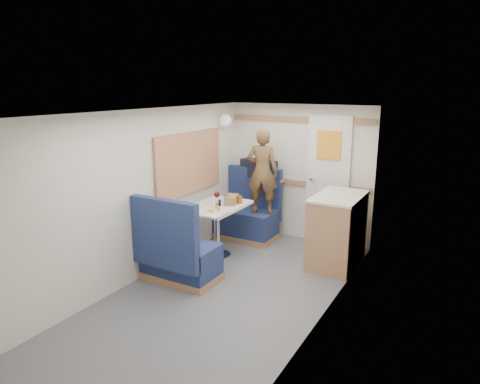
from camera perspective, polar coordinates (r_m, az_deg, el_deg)
The scene contains 27 objects.
floor at distance 4.81m, azimuth -2.85°, elevation -13.98°, with size 4.50×4.50×0.00m, color #515156.
ceiling at distance 4.25m, azimuth -3.19°, elevation 10.56°, with size 4.50×4.50×0.00m, color silver.
wall_back at distance 6.38m, azimuth 7.89°, elevation 2.55°, with size 2.20×0.02×2.00m, color silver.
wall_left at distance 5.08m, azimuth -13.54°, elevation -0.67°, with size 0.02×4.50×2.00m, color silver.
wall_right at distance 3.97m, azimuth 10.56°, elevation -4.65°, with size 0.02×4.50×2.00m, color silver.
oak_trim_low at distance 6.40m, azimuth 7.78°, elevation 1.20°, with size 2.15×0.02×0.08m, color #9F6A48.
oak_trim_high at distance 6.26m, azimuth 8.06°, elevation 9.53°, with size 2.15×0.02×0.08m, color #9F6A48.
side_window at distance 5.77m, azimuth -6.79°, elevation 3.89°, with size 0.04×1.30×0.72m, color gray.
rear_door at distance 6.21m, azimuth 11.62°, elevation 1.81°, with size 0.62×0.12×1.86m.
dinette_table at distance 5.69m, azimuth -3.09°, elevation -3.26°, with size 0.62×0.92×0.72m.
bench_far at distance 6.48m, azimuth 1.06°, elevation -3.53°, with size 0.90×0.59×1.05m.
bench_near at distance 5.12m, azimuth -8.31°, elevation -8.58°, with size 0.90×0.59×1.05m.
ledge at distance 6.55m, azimuth 2.14°, elevation 1.90°, with size 0.90×0.14×0.04m, color #9F6A48.
dome_light at distance 6.38m, azimuth -2.07°, elevation 9.48°, with size 0.20×0.20×0.20m, color white.
galley_counter at distance 5.62m, azimuth 12.81°, elevation -4.89°, with size 0.57×0.92×0.92m.
person at distance 6.10m, azimuth 2.99°, elevation 2.76°, with size 0.45×0.29×1.23m, color brown.
duffel_bag at distance 6.50m, azimuth 2.49°, elevation 3.17°, with size 0.55×0.26×0.26m, color black.
tray at distance 5.24m, azimuth -3.41°, elevation -2.93°, with size 0.24×0.31×0.02m, color silver.
orange_fruit at distance 5.32m, azimuth -3.08°, elevation -2.18°, with size 0.07×0.07×0.07m, color #E25A0A.
cheese_block at distance 5.30m, azimuth -3.68°, elevation -2.43°, with size 0.10×0.06×0.04m, color #D5C87B.
wine_glass at distance 5.66m, azimuth -3.10°, elevation -0.44°, with size 0.08×0.08×0.17m.
tumbler_left at distance 5.46m, azimuth -7.22°, elevation -1.84°, with size 0.06×0.06×0.10m, color white.
tumbler_right at distance 5.66m, azimuth -1.77°, elevation -1.07°, with size 0.08×0.08×0.12m, color white.
beer_glass at distance 5.70m, azimuth -0.04°, elevation -1.05°, with size 0.07×0.07×0.10m, color brown.
pepper_grinder at distance 5.59m, azimuth -2.72°, elevation -1.45°, with size 0.03×0.03×0.09m, color black.
salt_grinder at distance 5.57m, azimuth -3.52°, elevation -1.58°, with size 0.03×0.03×0.08m, color white.
bread_loaf at distance 5.70m, azimuth -1.14°, elevation -1.02°, with size 0.14×0.27×0.11m, color brown.
Camera 1 is at (2.29, -3.57, 2.26)m, focal length 32.00 mm.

